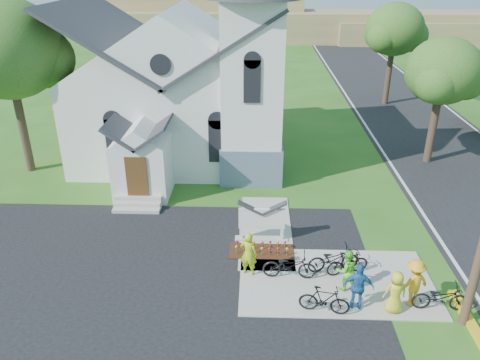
{
  "coord_description": "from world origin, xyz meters",
  "views": [
    {
      "loc": [
        -1.52,
        -13.45,
        10.68
      ],
      "look_at": [
        -2.15,
        5.0,
        1.93
      ],
      "focal_mm": 35.0,
      "sensor_mm": 36.0,
      "label": 1
    }
  ],
  "objects_px": {
    "cyclist_1": "(346,270)",
    "bike_4": "(441,297)",
    "bike_3": "(348,263)",
    "church_sign": "(262,219)",
    "cyclist_3": "(414,282)",
    "bike_2": "(333,259)",
    "cyclist_4": "(395,292)",
    "bike_1": "(324,300)",
    "cyclist_2": "(358,287)",
    "bike_0": "(289,266)",
    "cyclist_0": "(249,254)"
  },
  "relations": [
    {
      "from": "cyclist_2",
      "to": "bike_3",
      "type": "relative_size",
      "value": 1.05
    },
    {
      "from": "cyclist_0",
      "to": "cyclist_2",
      "type": "bearing_deg",
      "value": 171.42
    },
    {
      "from": "cyclist_1",
      "to": "bike_2",
      "type": "xyz_separation_m",
      "value": [
        -0.27,
        1.05,
        -0.28
      ]
    },
    {
      "from": "bike_1",
      "to": "cyclist_1",
      "type": "bearing_deg",
      "value": -24.28
    },
    {
      "from": "bike_0",
      "to": "bike_3",
      "type": "height_order",
      "value": "bike_0"
    },
    {
      "from": "bike_3",
      "to": "cyclist_4",
      "type": "xyz_separation_m",
      "value": [
        1.18,
        -1.99,
        0.28
      ]
    },
    {
      "from": "bike_3",
      "to": "cyclist_4",
      "type": "height_order",
      "value": "cyclist_4"
    },
    {
      "from": "bike_0",
      "to": "cyclist_2",
      "type": "bearing_deg",
      "value": -123.8
    },
    {
      "from": "bike_0",
      "to": "cyclist_1",
      "type": "bearing_deg",
      "value": -104.23
    },
    {
      "from": "church_sign",
      "to": "cyclist_2",
      "type": "distance_m",
      "value": 5.2
    },
    {
      "from": "cyclist_2",
      "to": "cyclist_4",
      "type": "height_order",
      "value": "cyclist_2"
    },
    {
      "from": "church_sign",
      "to": "bike_1",
      "type": "bearing_deg",
      "value": -65.24
    },
    {
      "from": "church_sign",
      "to": "bike_3",
      "type": "xyz_separation_m",
      "value": [
        3.16,
        -2.27,
        -0.48
      ]
    },
    {
      "from": "cyclist_0",
      "to": "bike_3",
      "type": "relative_size",
      "value": 1.06
    },
    {
      "from": "bike_0",
      "to": "bike_4",
      "type": "bearing_deg",
      "value": -105.43
    },
    {
      "from": "church_sign",
      "to": "bike_3",
      "type": "height_order",
      "value": "church_sign"
    },
    {
      "from": "bike_2",
      "to": "cyclist_0",
      "type": "bearing_deg",
      "value": 83.81
    },
    {
      "from": "cyclist_4",
      "to": "bike_4",
      "type": "relative_size",
      "value": 0.83
    },
    {
      "from": "church_sign",
      "to": "bike_0",
      "type": "xyz_separation_m",
      "value": [
        1.0,
        -2.55,
        -0.46
      ]
    },
    {
      "from": "cyclist_2",
      "to": "bike_3",
      "type": "distance_m",
      "value": 1.89
    },
    {
      "from": "cyclist_1",
      "to": "bike_4",
      "type": "bearing_deg",
      "value": 146.51
    },
    {
      "from": "bike_0",
      "to": "bike_2",
      "type": "distance_m",
      "value": 1.73
    },
    {
      "from": "bike_0",
      "to": "bike_2",
      "type": "height_order",
      "value": "bike_0"
    },
    {
      "from": "cyclist_3",
      "to": "cyclist_4",
      "type": "bearing_deg",
      "value": 9.75
    },
    {
      "from": "bike_2",
      "to": "cyclist_4",
      "type": "xyz_separation_m",
      "value": [
        1.68,
        -2.19,
        0.25
      ]
    },
    {
      "from": "bike_1",
      "to": "bike_2",
      "type": "bearing_deg",
      "value": -4.1
    },
    {
      "from": "bike_3",
      "to": "bike_1",
      "type": "bearing_deg",
      "value": 136.31
    },
    {
      "from": "cyclist_1",
      "to": "bike_3",
      "type": "bearing_deg",
      "value": -119.91
    },
    {
      "from": "bike_4",
      "to": "cyclist_4",
      "type": "bearing_deg",
      "value": 96.81
    },
    {
      "from": "cyclist_3",
      "to": "cyclist_4",
      "type": "xyz_separation_m",
      "value": [
        -0.71,
        -0.42,
        -0.09
      ]
    },
    {
      "from": "bike_1",
      "to": "cyclist_2",
      "type": "distance_m",
      "value": 1.21
    },
    {
      "from": "cyclist_1",
      "to": "cyclist_4",
      "type": "bearing_deg",
      "value": 126.18
    },
    {
      "from": "bike_2",
      "to": "bike_4",
      "type": "xyz_separation_m",
      "value": [
        3.24,
        -2.04,
        -0.03
      ]
    },
    {
      "from": "bike_0",
      "to": "bike_2",
      "type": "xyz_separation_m",
      "value": [
        1.66,
        0.48,
        -0.0
      ]
    },
    {
      "from": "church_sign",
      "to": "bike_0",
      "type": "distance_m",
      "value": 2.78
    },
    {
      "from": "cyclist_3",
      "to": "bike_4",
      "type": "height_order",
      "value": "cyclist_3"
    },
    {
      "from": "bike_4",
      "to": "cyclist_1",
      "type": "bearing_deg",
      "value": 73.21
    },
    {
      "from": "cyclist_1",
      "to": "cyclist_3",
      "type": "height_order",
      "value": "cyclist_3"
    },
    {
      "from": "church_sign",
      "to": "cyclist_1",
      "type": "bearing_deg",
      "value": -46.84
    },
    {
      "from": "cyclist_1",
      "to": "bike_1",
      "type": "relative_size",
      "value": 0.94
    },
    {
      "from": "bike_0",
      "to": "church_sign",
      "type": "bearing_deg",
      "value": 23.61
    },
    {
      "from": "cyclist_2",
      "to": "church_sign",
      "type": "bearing_deg",
      "value": -44.14
    },
    {
      "from": "bike_0",
      "to": "cyclist_4",
      "type": "bearing_deg",
      "value": -114.76
    },
    {
      "from": "cyclist_3",
      "to": "bike_4",
      "type": "bearing_deg",
      "value": 141.29
    },
    {
      "from": "cyclist_3",
      "to": "bike_1",
      "type": "bearing_deg",
      "value": -10.29
    },
    {
      "from": "bike_3",
      "to": "bike_4",
      "type": "bearing_deg",
      "value": -139.67
    },
    {
      "from": "church_sign",
      "to": "bike_1",
      "type": "xyz_separation_m",
      "value": [
        2.03,
        -4.4,
        -0.47
      ]
    },
    {
      "from": "bike_1",
      "to": "cyclist_2",
      "type": "bearing_deg",
      "value": -65.25
    },
    {
      "from": "cyclist_3",
      "to": "cyclist_4",
      "type": "height_order",
      "value": "cyclist_3"
    },
    {
      "from": "cyclist_3",
      "to": "bike_4",
      "type": "relative_size",
      "value": 0.93
    }
  ]
}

